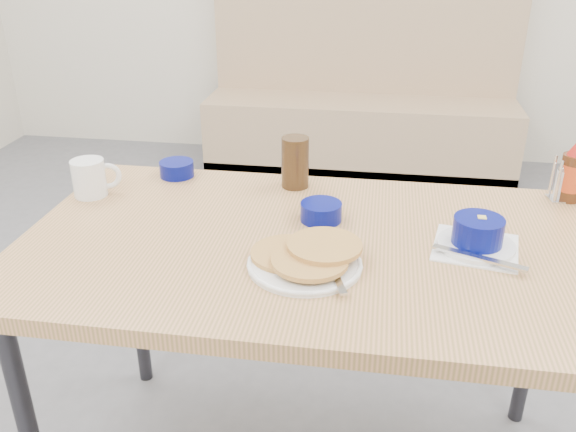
# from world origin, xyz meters

# --- Properties ---
(booth_bench) EXTENTS (1.90, 0.56, 1.22)m
(booth_bench) POSITION_xyz_m (0.00, 2.78, 0.35)
(booth_bench) COLOR tan
(booth_bench) RESTS_ON ground
(dining_table) EXTENTS (1.40, 0.80, 0.76)m
(dining_table) POSITION_xyz_m (0.00, 0.25, 0.70)
(dining_table) COLOR tan
(dining_table) RESTS_ON ground
(pancake_plate) EXTENTS (0.25, 0.25, 0.04)m
(pancake_plate) POSITION_xyz_m (-0.01, 0.13, 0.78)
(pancake_plate) COLOR white
(pancake_plate) RESTS_ON dining_table
(coffee_mug) EXTENTS (0.13, 0.09, 0.10)m
(coffee_mug) POSITION_xyz_m (-0.64, 0.42, 0.81)
(coffee_mug) COLOR white
(coffee_mug) RESTS_ON dining_table
(grits_setting) EXTENTS (0.22, 0.23, 0.08)m
(grits_setting) POSITION_xyz_m (0.36, 0.27, 0.79)
(grits_setting) COLOR white
(grits_setting) RESTS_ON dining_table
(creamer_bowl) EXTENTS (0.10, 0.10, 0.04)m
(creamer_bowl) POSITION_xyz_m (-0.45, 0.59, 0.78)
(creamer_bowl) COLOR #040C67
(creamer_bowl) RESTS_ON dining_table
(butter_bowl) EXTENTS (0.10, 0.10, 0.05)m
(butter_bowl) POSITION_xyz_m (-0.00, 0.36, 0.78)
(butter_bowl) COLOR #040C67
(butter_bowl) RESTS_ON dining_table
(amber_tumbler) EXTENTS (0.10, 0.10, 0.14)m
(amber_tumbler) POSITION_xyz_m (-0.10, 0.57, 0.83)
(amber_tumbler) COLOR #3A2612
(amber_tumbler) RESTS_ON dining_table
(condiment_caddy) EXTENTS (0.11, 0.07, 0.12)m
(condiment_caddy) POSITION_xyz_m (0.64, 0.59, 0.80)
(condiment_caddy) COLOR silver
(condiment_caddy) RESTS_ON dining_table
(syrup_bottle) EXTENTS (0.07, 0.07, 0.17)m
(syrup_bottle) POSITION_xyz_m (0.64, 0.59, 0.83)
(syrup_bottle) COLOR #47230F
(syrup_bottle) RESTS_ON dining_table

